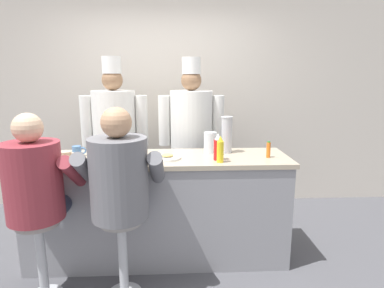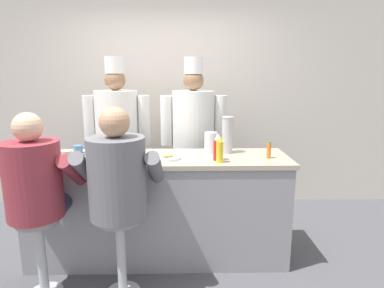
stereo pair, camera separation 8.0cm
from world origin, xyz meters
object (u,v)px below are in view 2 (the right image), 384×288
object	(u,v)px
mustard_bottle_yellow	(220,150)
cook_in_whites_near	(118,135)
water_pitcher_clear	(211,143)
cereal_bowl	(128,161)
coffee_mug_tan	(67,156)
breakfast_plate	(167,157)
diner_seated_maroon	(36,184)
diner_seated_grey	(119,181)
cook_in_whites_far	(193,134)
cup_stack_steel	(227,135)
ketchup_bottle_red	(218,148)
hot_sauce_bottle_orange	(269,150)
coffee_mug_blue	(79,150)

from	to	relation	value
mustard_bottle_yellow	cook_in_whites_near	bearing A→B (deg)	137.05
water_pitcher_clear	cereal_bowl	world-z (taller)	water_pitcher_clear
water_pitcher_clear	coffee_mug_tan	bearing A→B (deg)	-168.14
breakfast_plate	diner_seated_maroon	distance (m)	1.04
breakfast_plate	water_pitcher_clear	bearing A→B (deg)	26.49
coffee_mug_tan	diner_seated_grey	xyz separation A→B (m)	(0.50, -0.38, -0.10)
diner_seated_maroon	cook_in_whites_far	distance (m)	1.75
breakfast_plate	coffee_mug_tan	size ratio (longest dim) A/B	1.63
mustard_bottle_yellow	water_pitcher_clear	world-z (taller)	mustard_bottle_yellow
cereal_bowl	cup_stack_steel	xyz separation A→B (m)	(0.85, 0.37, 0.15)
ketchup_bottle_red	coffee_mug_tan	world-z (taller)	ketchup_bottle_red
coffee_mug_tan	cook_in_whites_far	bearing A→B (deg)	39.81
hot_sauce_bottle_orange	diner_seated_grey	distance (m)	1.30
hot_sauce_bottle_orange	cup_stack_steel	world-z (taller)	cup_stack_steel
coffee_mug_blue	coffee_mug_tan	world-z (taller)	coffee_mug_blue
ketchup_bottle_red	cook_in_whites_far	xyz separation A→B (m)	(-0.18, 0.90, -0.05)
breakfast_plate	cook_in_whites_far	xyz separation A→B (m)	(0.25, 0.84, 0.05)
coffee_mug_blue	ketchup_bottle_red	bearing A→B (deg)	-8.90
mustard_bottle_yellow	diner_seated_maroon	distance (m)	1.42
ketchup_bottle_red	breakfast_plate	bearing A→B (deg)	172.41
breakfast_plate	coffee_mug_blue	bearing A→B (deg)	170.41
diner_seated_maroon	diner_seated_grey	world-z (taller)	diner_seated_grey
coffee_mug_blue	coffee_mug_tan	bearing A→B (deg)	-99.06
diner_seated_maroon	diner_seated_grey	size ratio (longest dim) A/B	0.97
diner_seated_grey	cook_in_whites_far	xyz separation A→B (m)	(0.58, 1.28, 0.11)
diner_seated_maroon	cereal_bowl	bearing A→B (deg)	24.27
mustard_bottle_yellow	diner_seated_maroon	xyz separation A→B (m)	(-1.38, -0.31, -0.17)
diner_seated_grey	coffee_mug_tan	bearing A→B (deg)	142.90
water_pitcher_clear	diner_seated_grey	world-z (taller)	diner_seated_grey
mustard_bottle_yellow	breakfast_plate	bearing A→B (deg)	162.92
hot_sauce_bottle_orange	cook_in_whites_far	distance (m)	1.05
cook_in_whites_far	diner_seated_grey	bearing A→B (deg)	-114.37
breakfast_plate	cook_in_whites_near	size ratio (longest dim) A/B	0.12
diner_seated_maroon	water_pitcher_clear	bearing A→B (deg)	25.73
hot_sauce_bottle_orange	breakfast_plate	size ratio (longest dim) A/B	0.63
mustard_bottle_yellow	diner_seated_grey	distance (m)	0.85
ketchup_bottle_red	breakfast_plate	distance (m)	0.45
water_pitcher_clear	coffee_mug_blue	xyz separation A→B (m)	(-1.20, -0.06, -0.05)
coffee_mug_blue	cup_stack_steel	xyz separation A→B (m)	(1.35, 0.07, 0.12)
diner_seated_grey	cook_in_whites_near	world-z (taller)	cook_in_whites_near
coffee_mug_tan	cook_in_whites_near	size ratio (longest dim) A/B	0.08
water_pitcher_clear	cook_in_whites_near	distance (m)	1.18
mustard_bottle_yellow	cook_in_whites_far	size ratio (longest dim) A/B	0.12
hot_sauce_bottle_orange	breakfast_plate	world-z (taller)	hot_sauce_bottle_orange
water_pitcher_clear	cereal_bowl	distance (m)	0.79
breakfast_plate	coffee_mug_tan	xyz separation A→B (m)	(-0.84, -0.06, 0.03)
ketchup_bottle_red	coffee_mug_blue	world-z (taller)	ketchup_bottle_red
mustard_bottle_yellow	cereal_bowl	distance (m)	0.75
coffee_mug_tan	water_pitcher_clear	bearing A→B (deg)	11.86
coffee_mug_blue	cup_stack_steel	size ratio (longest dim) A/B	0.37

